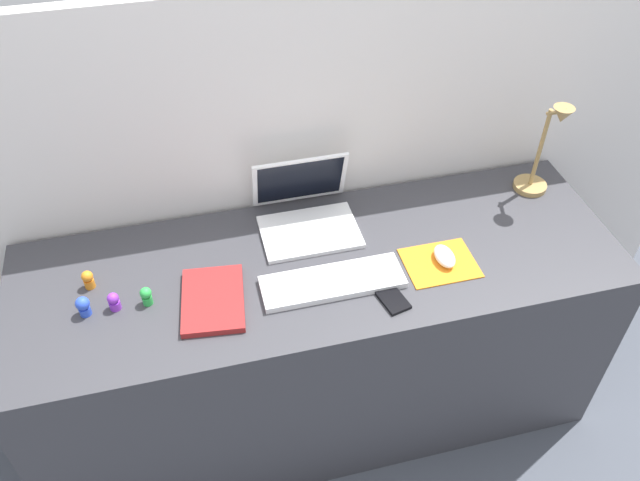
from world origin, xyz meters
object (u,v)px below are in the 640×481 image
at_px(laptop, 305,209).
at_px(mouse, 445,256).
at_px(toy_figurine_green, 146,296).
at_px(toy_figurine_orange, 88,279).
at_px(keyboard, 333,282).
at_px(toy_figurine_purple, 114,301).
at_px(cell_phone, 390,296).
at_px(desk_lamp, 544,152).
at_px(toy_figurine_blue, 83,306).
at_px(notebook_pad, 213,300).

relative_size(laptop, mouse, 3.12).
bearing_deg(toy_figurine_green, toy_figurine_orange, 146.53).
height_order(laptop, mouse, laptop).
distance_m(keyboard, toy_figurine_purple, 0.61).
height_order(keyboard, toy_figurine_purple, toy_figurine_purple).
distance_m(cell_phone, toy_figurine_purple, 0.76).
relative_size(mouse, desk_lamp, 0.28).
bearing_deg(toy_figurine_blue, notebook_pad, -7.09).
height_order(mouse, desk_lamp, desk_lamp).
bearing_deg(laptop, toy_figurine_purple, -158.93).
xyz_separation_m(mouse, cell_phone, (-0.20, -0.10, -0.02)).
bearing_deg(toy_figurine_orange, mouse, -8.30).
bearing_deg(toy_figurine_blue, laptop, 18.85).
bearing_deg(toy_figurine_blue, cell_phone, -9.89).
relative_size(cell_phone, toy_figurine_orange, 2.18).
height_order(keyboard, mouse, mouse).
bearing_deg(keyboard, mouse, 1.78).
height_order(mouse, toy_figurine_purple, toy_figurine_purple).
distance_m(laptop, keyboard, 0.29).
height_order(cell_phone, toy_figurine_blue, toy_figurine_blue).
distance_m(laptop, toy_figurine_purple, 0.63).
height_order(laptop, toy_figurine_green, laptop).
bearing_deg(toy_figurine_purple, mouse, -2.90).
distance_m(laptop, cell_phone, 0.41).
bearing_deg(desk_lamp, keyboard, -162.10).
relative_size(laptop, keyboard, 0.73).
xyz_separation_m(toy_figurine_orange, toy_figurine_green, (0.16, -0.10, -0.00)).
distance_m(laptop, mouse, 0.45).
distance_m(mouse, toy_figurine_green, 0.86).
height_order(desk_lamp, toy_figurine_green, desk_lamp).
xyz_separation_m(toy_figurine_blue, toy_figurine_purple, (0.08, 0.00, -0.00)).
xyz_separation_m(cell_phone, desk_lamp, (0.61, 0.33, 0.16)).
xyz_separation_m(keyboard, desk_lamp, (0.76, 0.25, 0.15)).
bearing_deg(cell_phone, toy_figurine_orange, 149.91).
xyz_separation_m(notebook_pad, toy_figurine_orange, (-0.33, 0.14, 0.02)).
xyz_separation_m(notebook_pad, toy_figurine_purple, (-0.26, 0.04, 0.02)).
bearing_deg(desk_lamp, laptop, 176.97).
relative_size(desk_lamp, toy_figurine_blue, 5.62).
height_order(laptop, toy_figurine_blue, laptop).
height_order(keyboard, toy_figurine_blue, toy_figurine_blue).
height_order(mouse, notebook_pad, mouse).
bearing_deg(toy_figurine_orange, desk_lamp, 3.43).
height_order(mouse, toy_figurine_blue, toy_figurine_blue).
height_order(cell_phone, toy_figurine_green, toy_figurine_green).
relative_size(desk_lamp, toy_figurine_purple, 6.15).
distance_m(desk_lamp, toy_figurine_blue, 1.46).
distance_m(mouse, desk_lamp, 0.50).
distance_m(notebook_pad, toy_figurine_purple, 0.27).
relative_size(keyboard, desk_lamp, 1.19).
xyz_separation_m(laptop, toy_figurine_orange, (-0.66, -0.13, -0.02)).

